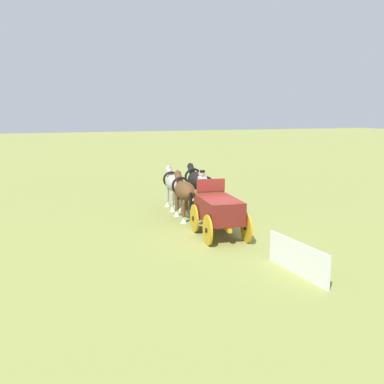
% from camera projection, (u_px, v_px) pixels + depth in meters
% --- Properties ---
extents(ground_plane, '(220.00, 220.00, 0.00)m').
position_uv_depth(ground_plane, '(219.00, 237.00, 19.43)').
color(ground_plane, olive).
extents(show_wagon, '(5.67, 2.21, 2.67)m').
position_uv_depth(show_wagon, '(218.00, 210.00, 19.38)').
color(show_wagon, maroon).
rests_on(show_wagon, ground).
extents(draft_horse_rear_near, '(3.21, 1.25, 2.24)m').
position_uv_depth(draft_horse_rear_near, '(184.00, 191.00, 22.54)').
color(draft_horse_rear_near, brown).
rests_on(draft_horse_rear_near, ground).
extents(draft_horse_rear_off, '(3.18, 1.31, 2.21)m').
position_uv_depth(draft_horse_rear_off, '(210.00, 191.00, 22.85)').
color(draft_horse_rear_off, '#9E998E').
rests_on(draft_horse_rear_off, ground).
extents(draft_horse_lead_near, '(2.97, 1.18, 2.22)m').
position_uv_depth(draft_horse_lead_near, '(174.00, 184.00, 25.04)').
color(draft_horse_lead_near, '#9E998E').
rests_on(draft_horse_lead_near, ground).
extents(draft_horse_lead_off, '(2.98, 1.29, 2.33)m').
position_uv_depth(draft_horse_lead_off, '(197.00, 182.00, 25.32)').
color(draft_horse_lead_off, black).
rests_on(draft_horse_lead_off, ground).
extents(sponsor_banner, '(3.20, 0.08, 1.10)m').
position_uv_depth(sponsor_banner, '(297.00, 258.00, 14.83)').
color(sponsor_banner, silver).
rests_on(sponsor_banner, ground).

